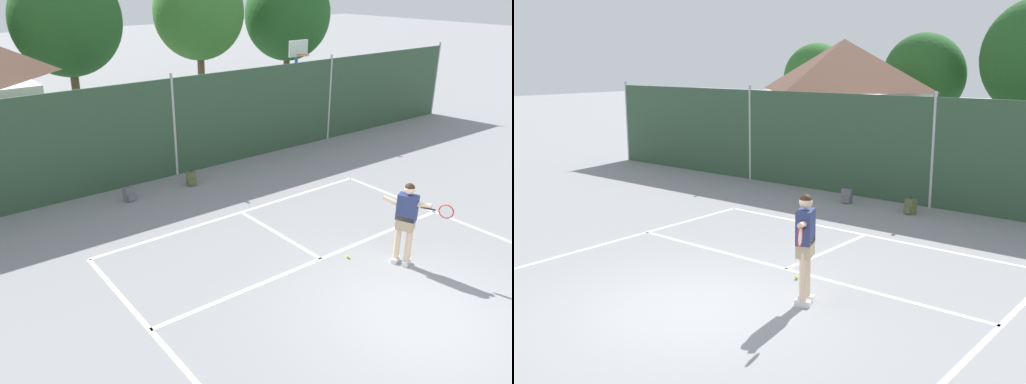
% 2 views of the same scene
% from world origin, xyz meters
% --- Properties ---
extents(ground_plane, '(120.00, 120.00, 0.00)m').
position_xyz_m(ground_plane, '(0.00, 0.00, 0.00)').
color(ground_plane, gray).
extents(court_markings, '(8.30, 11.10, 0.01)m').
position_xyz_m(court_markings, '(0.00, 0.65, 0.00)').
color(court_markings, white).
rests_on(court_markings, ground).
extents(chainlink_fence, '(26.09, 0.09, 3.15)m').
position_xyz_m(chainlink_fence, '(0.00, 9.00, 1.50)').
color(chainlink_fence, '#2D4C33').
rests_on(chainlink_fence, ground).
extents(basketball_hoop, '(0.90, 0.67, 3.55)m').
position_xyz_m(basketball_hoop, '(6.10, 10.41, 2.31)').
color(basketball_hoop, '#284CB2').
rests_on(basketball_hoop, ground).
extents(treeline_backdrop, '(26.46, 4.42, 6.41)m').
position_xyz_m(treeline_backdrop, '(3.66, 18.24, 3.81)').
color(treeline_backdrop, brown).
rests_on(treeline_backdrop, ground).
extents(tennis_player, '(0.67, 1.32, 1.85)m').
position_xyz_m(tennis_player, '(1.28, 1.31, 1.11)').
color(tennis_player, silver).
rests_on(tennis_player, ground).
extents(tennis_ball, '(0.07, 0.07, 0.07)m').
position_xyz_m(tennis_ball, '(0.50, 2.15, 0.03)').
color(tennis_ball, '#CCE033').
rests_on(tennis_ball, ground).
extents(backpack_grey, '(0.31, 0.29, 0.46)m').
position_xyz_m(backpack_grey, '(-2.04, 7.97, 0.19)').
color(backpack_grey, slate).
rests_on(backpack_grey, ground).
extents(backpack_olive, '(0.33, 0.31, 0.46)m').
position_xyz_m(backpack_olive, '(-0.08, 7.95, 0.19)').
color(backpack_olive, '#566038').
rests_on(backpack_olive, ground).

